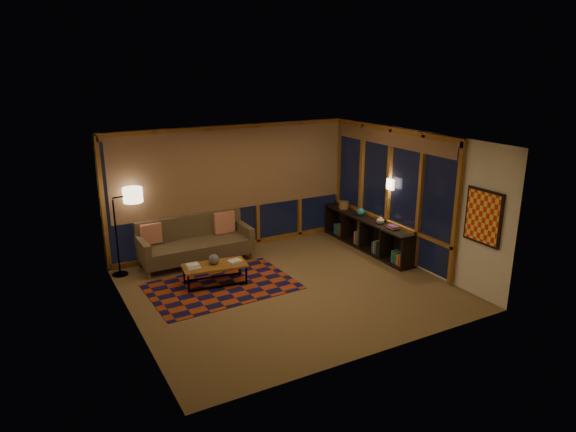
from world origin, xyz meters
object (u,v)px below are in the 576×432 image
floor_lamp (116,233)px  coffee_table (215,274)px  sofa (195,241)px  bookshelf (367,234)px

floor_lamp → coffee_table: bearing=-50.9°
sofa → bookshelf: (3.55, -1.01, -0.11)m
coffee_table → floor_lamp: 2.06m
coffee_table → floor_lamp: bearing=146.0°
floor_lamp → bookshelf: floor_lamp is taller
floor_lamp → bookshelf: (5.06, -1.12, -0.49)m
floor_lamp → bookshelf: bearing=-21.7°
sofa → coffee_table: bearing=-92.3°
floor_lamp → sofa: bearing=-13.2°
sofa → coffee_table: sofa is taller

